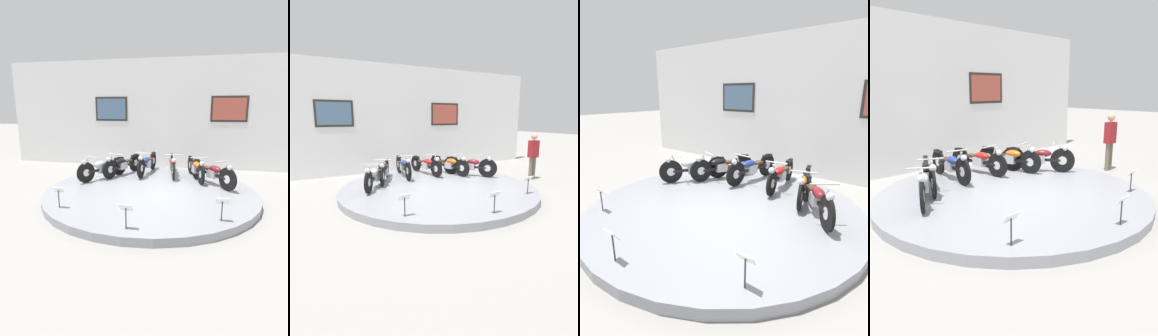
{
  "view_description": "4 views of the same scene",
  "coord_description": "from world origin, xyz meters",
  "views": [
    {
      "loc": [
        1.29,
        -7.08,
        2.46
      ],
      "look_at": [
        -0.29,
        0.44,
        0.7
      ],
      "focal_mm": 28.0,
      "sensor_mm": 36.0,
      "label": 1
    },
    {
      "loc": [
        -3.74,
        -6.86,
        2.28
      ],
      "look_at": [
        -0.03,
        0.22,
        0.73
      ],
      "focal_mm": 28.0,
      "sensor_mm": 36.0,
      "label": 2
    },
    {
      "loc": [
        3.37,
        -4.2,
        2.59
      ],
      "look_at": [
        -0.22,
        0.25,
        0.94
      ],
      "focal_mm": 28.0,
      "sensor_mm": 36.0,
      "label": 3
    },
    {
      "loc": [
        -4.83,
        -5.02,
        2.42
      ],
      "look_at": [
        0.2,
        0.16,
        0.66
      ],
      "focal_mm": 35.0,
      "sensor_mm": 36.0,
      "label": 4
    }
  ],
  "objects": [
    {
      "name": "ground_plane",
      "position": [
        0.0,
        0.0,
        0.0
      ],
      "size": [
        60.0,
        60.0,
        0.0
      ],
      "primitive_type": "plane",
      "color": "gray"
    },
    {
      "name": "display_platform",
      "position": [
        0.0,
        0.0,
        0.1
      ],
      "size": [
        5.91,
        5.91,
        0.19
      ],
      "primitive_type": "cylinder",
      "color": "gray",
      "rests_on": "ground_plane"
    },
    {
      "name": "back_wall",
      "position": [
        0.0,
        3.88,
        2.21
      ],
      "size": [
        14.0,
        0.22,
        4.41
      ],
      "color": "white",
      "rests_on": "ground_plane"
    },
    {
      "name": "motorcycle_silver",
      "position": [
        -1.74,
        0.77,
        0.58
      ],
      "size": [
        1.1,
        1.72,
        0.79
      ],
      "color": "black",
      "rests_on": "display_platform"
    },
    {
      "name": "motorcycle_black",
      "position": [
        -1.25,
        1.4,
        0.58
      ],
      "size": [
        0.85,
        1.84,
        0.79
      ],
      "color": "black",
      "rests_on": "display_platform"
    },
    {
      "name": "motorcycle_blue",
      "position": [
        -0.45,
        1.75,
        0.59
      ],
      "size": [
        0.54,
        2.01,
        0.81
      ],
      "color": "black",
      "rests_on": "display_platform"
    },
    {
      "name": "motorcycle_red",
      "position": [
        0.45,
        1.75,
        0.57
      ],
      "size": [
        0.54,
        1.96,
        0.79
      ],
      "color": "black",
      "rests_on": "display_platform"
    },
    {
      "name": "motorcycle_orange",
      "position": [
        1.24,
        1.39,
        0.57
      ],
      "size": [
        0.67,
        1.92,
        0.79
      ],
      "color": "black",
      "rests_on": "display_platform"
    },
    {
      "name": "motorcycle_maroon",
      "position": [
        1.74,
        0.77,
        0.59
      ],
      "size": [
        1.27,
        1.63,
        0.81
      ],
      "color": "black",
      "rests_on": "display_platform"
    },
    {
      "name": "info_placard_front_left",
      "position": [
        -1.82,
        -1.86,
        0.56
      ],
      "size": [
        0.26,
        0.11,
        0.51
      ],
      "color": "#333338",
      "rests_on": "display_platform"
    },
    {
      "name": "info_placard_front_centre",
      "position": [
        0.0,
        -2.6,
        0.56
      ],
      "size": [
        0.26,
        0.11,
        0.51
      ],
      "color": "#333338",
      "rests_on": "display_platform"
    },
    {
      "name": "info_placard_front_right",
      "position": [
        1.82,
        -1.86,
        0.56
      ],
      "size": [
        0.26,
        0.11,
        0.51
      ],
      "color": "#333338",
      "rests_on": "display_platform"
    },
    {
      "name": "visitor_standing",
      "position": [
        3.95,
        -0.08,
        0.97
      ],
      "size": [
        0.36,
        0.22,
        1.71
      ],
      "color": "#6B6051",
      "rests_on": "ground_plane"
    }
  ]
}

